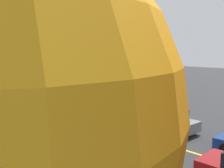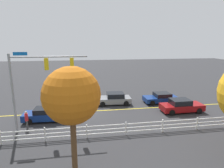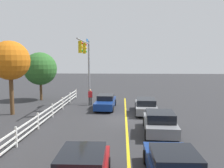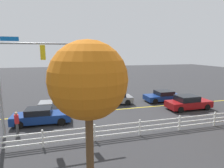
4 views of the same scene
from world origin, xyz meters
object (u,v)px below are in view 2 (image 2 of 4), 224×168
(car_1, at_px, (181,106))
(pedestrian, at_px, (27,120))
(car_0, at_px, (161,98))
(car_2, at_px, (68,102))
(car_4, at_px, (114,99))
(car_3, at_px, (47,114))
(tree_3, at_px, (72,96))

(car_1, bearing_deg, pedestrian, -173.58)
(car_0, xyz_separation_m, car_2, (11.65, -0.07, 0.03))
(car_0, relative_size, car_4, 1.00)
(car_1, xyz_separation_m, car_3, (14.31, 0.18, -0.05))
(car_0, height_order, car_4, car_4)
(car_1, relative_size, pedestrian, 2.76)
(car_0, relative_size, car_1, 0.92)
(tree_3, bearing_deg, car_3, -70.20)
(car_0, bearing_deg, car_4, -4.67)
(car_3, bearing_deg, pedestrian, -128.10)
(car_0, xyz_separation_m, car_3, (13.40, 3.66, 0.02))
(car_0, distance_m, car_2, 11.65)
(car_0, relative_size, tree_3, 0.67)
(car_2, xyz_separation_m, car_4, (-5.65, -0.34, 0.04))
(car_2, relative_size, tree_3, 0.73)
(car_4, relative_size, tree_3, 0.67)
(car_4, distance_m, tree_3, 13.46)
(pedestrian, bearing_deg, car_2, 39.98)
(car_1, relative_size, car_2, 1.00)
(car_1, bearing_deg, car_3, -179.73)
(car_0, distance_m, car_3, 13.89)
(car_2, height_order, car_3, car_3)
(pedestrian, bearing_deg, tree_3, -74.64)
(car_1, bearing_deg, car_0, 104.15)
(tree_3, bearing_deg, car_1, -144.59)
(car_0, distance_m, car_1, 3.60)
(car_2, height_order, tree_3, tree_3)
(pedestrian, xyz_separation_m, tree_3, (-4.34, 6.24, 3.75))
(car_4, bearing_deg, car_3, 31.83)
(car_3, bearing_deg, car_4, 31.35)
(car_1, distance_m, car_3, 14.31)
(car_1, height_order, car_3, car_1)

